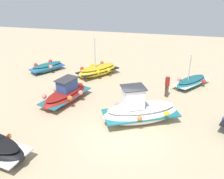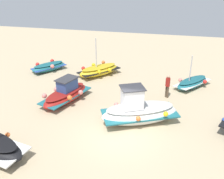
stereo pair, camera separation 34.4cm
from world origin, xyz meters
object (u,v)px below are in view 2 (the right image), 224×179
(fishing_boat_1, at_px, (139,111))
(fishing_boat_3, at_px, (99,70))
(fishing_boat_2, at_px, (66,94))
(fishing_boat_6, at_px, (49,67))
(person_walking, at_px, (168,85))
(fishing_boat_0, at_px, (192,83))

(fishing_boat_1, bearing_deg, fishing_boat_3, -82.58)
(fishing_boat_2, bearing_deg, fishing_boat_6, 54.87)
(fishing_boat_2, distance_m, person_walking, 7.16)
(fishing_boat_1, distance_m, fishing_boat_3, 8.08)
(fishing_boat_3, xyz_separation_m, person_walking, (-5.87, 3.04, 0.55))
(fishing_boat_2, xyz_separation_m, fishing_boat_3, (-0.95, -5.17, -0.11))
(fishing_boat_1, distance_m, fishing_boat_2, 5.55)
(fishing_boat_1, distance_m, fishing_boat_6, 11.26)
(person_walking, bearing_deg, fishing_boat_3, 105.20)
(fishing_boat_2, relative_size, fishing_boat_6, 1.39)
(fishing_boat_1, distance_m, person_walking, 4.07)
(fishing_boat_3, height_order, person_walking, fishing_boat_3)
(fishing_boat_1, relative_size, person_walking, 2.90)
(fishing_boat_0, bearing_deg, fishing_boat_1, -170.74)
(fishing_boat_2, relative_size, person_walking, 2.55)
(fishing_boat_3, bearing_deg, fishing_boat_6, 131.32)
(fishing_boat_0, relative_size, person_walking, 1.96)
(fishing_boat_0, xyz_separation_m, person_walking, (1.84, 2.26, 0.63))
(fishing_boat_6, bearing_deg, fishing_boat_3, -52.37)
(fishing_boat_2, xyz_separation_m, person_walking, (-6.82, -2.13, 0.44))
(fishing_boat_0, xyz_separation_m, fishing_boat_3, (7.72, -0.78, 0.08))
(fishing_boat_3, xyz_separation_m, fishing_boat_6, (4.62, 0.02, -0.06))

